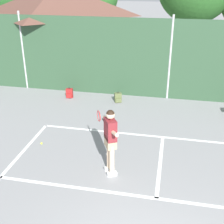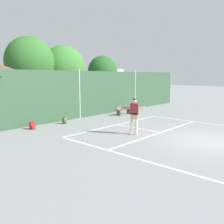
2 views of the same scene
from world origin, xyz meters
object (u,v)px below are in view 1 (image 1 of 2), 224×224
Objects in this scene: tennis_player at (110,137)px; backpack_olive at (118,98)px; backpack_red at (69,93)px; tennis_ball at (41,143)px.

tennis_player reaches higher than backpack_olive.
backpack_red is (-2.85, 4.94, -0.92)m from tennis_player.
tennis_player reaches higher than backpack_red.
tennis_player is 5.00m from backpack_olive.
backpack_olive is (1.74, 3.85, 0.16)m from tennis_ball.
tennis_ball is at bearing 157.43° from tennis_player.
tennis_ball is at bearing -83.95° from backpack_red.
tennis_ball is (-2.43, 1.01, -1.08)m from tennis_player.
tennis_player is 5.78m from backpack_red.
backpack_red is 1.00× the size of backpack_olive.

